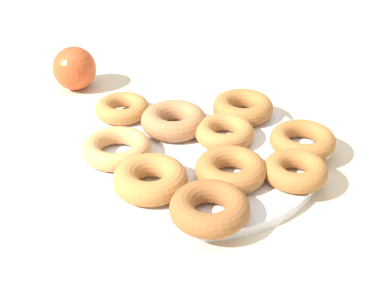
{
  "coord_description": "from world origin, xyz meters",
  "views": [
    {
      "loc": [
        -0.1,
        0.59,
        0.41
      ],
      "look_at": [
        0.0,
        0.03,
        0.04
      ],
      "focal_mm": 52.6,
      "sensor_mm": 36.0,
      "label": 1
    }
  ],
  "objects_px": {
    "donut_plate": "(196,156)",
    "donut_5": "(117,148)",
    "donut_6": "(303,140)",
    "donut_2": "(122,108)",
    "donut_4": "(174,120)",
    "apple": "(74,68)",
    "donut_0": "(150,179)",
    "donut_7": "(295,170)",
    "donut_1": "(231,170)",
    "donut_3": "(243,107)",
    "donut_9": "(224,132)",
    "donut_8": "(210,208)"
  },
  "relations": [
    {
      "from": "donut_1",
      "to": "donut_7",
      "type": "height_order",
      "value": "donut_1"
    },
    {
      "from": "donut_0",
      "to": "donut_2",
      "type": "bearing_deg",
      "value": -63.2
    },
    {
      "from": "donut_plate",
      "to": "donut_5",
      "type": "xyz_separation_m",
      "value": [
        0.1,
        0.03,
        0.02
      ]
    },
    {
      "from": "donut_7",
      "to": "donut_8",
      "type": "distance_m",
      "value": 0.13
    },
    {
      "from": "donut_3",
      "to": "donut_6",
      "type": "distance_m",
      "value": 0.11
    },
    {
      "from": "donut_2",
      "to": "donut_0",
      "type": "bearing_deg",
      "value": 116.8
    },
    {
      "from": "donut_3",
      "to": "donut_8",
      "type": "xyz_separation_m",
      "value": [
        0.01,
        0.23,
        0.0
      ]
    },
    {
      "from": "donut_3",
      "to": "donut_8",
      "type": "relative_size",
      "value": 0.98
    },
    {
      "from": "donut_1",
      "to": "apple",
      "type": "height_order",
      "value": "apple"
    },
    {
      "from": "donut_0",
      "to": "donut_7",
      "type": "xyz_separation_m",
      "value": [
        -0.16,
        -0.05,
        -0.0
      ]
    },
    {
      "from": "donut_7",
      "to": "apple",
      "type": "distance_m",
      "value": 0.41
    },
    {
      "from": "donut_6",
      "to": "apple",
      "type": "height_order",
      "value": "apple"
    },
    {
      "from": "donut_0",
      "to": "donut_5",
      "type": "height_order",
      "value": "donut_0"
    },
    {
      "from": "donut_3",
      "to": "donut_8",
      "type": "distance_m",
      "value": 0.23
    },
    {
      "from": "donut_5",
      "to": "donut_9",
      "type": "relative_size",
      "value": 1.12
    },
    {
      "from": "donut_1",
      "to": "donut_9",
      "type": "distance_m",
      "value": 0.09
    },
    {
      "from": "donut_plate",
      "to": "donut_7",
      "type": "relative_size",
      "value": 4.1
    },
    {
      "from": "donut_8",
      "to": "donut_plate",
      "type": "bearing_deg",
      "value": -73.65
    },
    {
      "from": "donut_plate",
      "to": "donut_4",
      "type": "xyz_separation_m",
      "value": [
        0.04,
        -0.05,
        0.02
      ]
    },
    {
      "from": "donut_0",
      "to": "donut_4",
      "type": "bearing_deg",
      "value": -89.19
    },
    {
      "from": "donut_3",
      "to": "donut_7",
      "type": "xyz_separation_m",
      "value": [
        -0.08,
        0.14,
        -0.0
      ]
    },
    {
      "from": "donut_2",
      "to": "donut_4",
      "type": "relative_size",
      "value": 0.86
    },
    {
      "from": "donut_3",
      "to": "donut_9",
      "type": "distance_m",
      "value": 0.07
    },
    {
      "from": "donut_3",
      "to": "donut_8",
      "type": "bearing_deg",
      "value": 87.31
    },
    {
      "from": "donut_5",
      "to": "donut_6",
      "type": "distance_m",
      "value": 0.24
    },
    {
      "from": "donut_6",
      "to": "donut_1",
      "type": "bearing_deg",
      "value": 45.95
    },
    {
      "from": "donut_5",
      "to": "donut_7",
      "type": "xyz_separation_m",
      "value": [
        -0.22,
        0.01,
        0.0
      ]
    },
    {
      "from": "donut_plate",
      "to": "donut_0",
      "type": "bearing_deg",
      "value": 66.87
    },
    {
      "from": "donut_plate",
      "to": "donut_1",
      "type": "height_order",
      "value": "donut_1"
    },
    {
      "from": "donut_plate",
      "to": "donut_5",
      "type": "distance_m",
      "value": 0.1
    },
    {
      "from": "donut_2",
      "to": "donut_7",
      "type": "xyz_separation_m",
      "value": [
        -0.25,
        0.11,
        0.0
      ]
    },
    {
      "from": "donut_6",
      "to": "donut_8",
      "type": "height_order",
      "value": "donut_8"
    },
    {
      "from": "apple",
      "to": "donut_0",
      "type": "bearing_deg",
      "value": 126.11
    },
    {
      "from": "donut_5",
      "to": "donut_plate",
      "type": "bearing_deg",
      "value": -163.22
    },
    {
      "from": "donut_8",
      "to": "donut_5",
      "type": "bearing_deg",
      "value": -36.14
    },
    {
      "from": "donut_0",
      "to": "donut_6",
      "type": "distance_m",
      "value": 0.21
    },
    {
      "from": "donut_1",
      "to": "donut_7",
      "type": "relative_size",
      "value": 1.11
    },
    {
      "from": "donut_2",
      "to": "donut_3",
      "type": "xyz_separation_m",
      "value": [
        -0.17,
        -0.03,
        0.0
      ]
    },
    {
      "from": "donut_2",
      "to": "apple",
      "type": "distance_m",
      "value": 0.14
    },
    {
      "from": "donut_5",
      "to": "donut_9",
      "type": "distance_m",
      "value": 0.14
    },
    {
      "from": "donut_1",
      "to": "donut_6",
      "type": "height_order",
      "value": "donut_1"
    },
    {
      "from": "donut_6",
      "to": "donut_7",
      "type": "relative_size",
      "value": 1.1
    },
    {
      "from": "donut_0",
      "to": "donut_9",
      "type": "distance_m",
      "value": 0.14
    },
    {
      "from": "donut_plate",
      "to": "donut_3",
      "type": "distance_m",
      "value": 0.12
    },
    {
      "from": "donut_plate",
      "to": "donut_7",
      "type": "height_order",
      "value": "donut_7"
    },
    {
      "from": "donut_7",
      "to": "donut_9",
      "type": "bearing_deg",
      "value": -37.27
    },
    {
      "from": "donut_2",
      "to": "donut_4",
      "type": "height_order",
      "value": "donut_4"
    },
    {
      "from": "donut_9",
      "to": "apple",
      "type": "distance_m",
      "value": 0.29
    },
    {
      "from": "donut_3",
      "to": "donut_7",
      "type": "bearing_deg",
      "value": 118.72
    },
    {
      "from": "donut_4",
      "to": "apple",
      "type": "bearing_deg",
      "value": -32.92
    }
  ]
}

